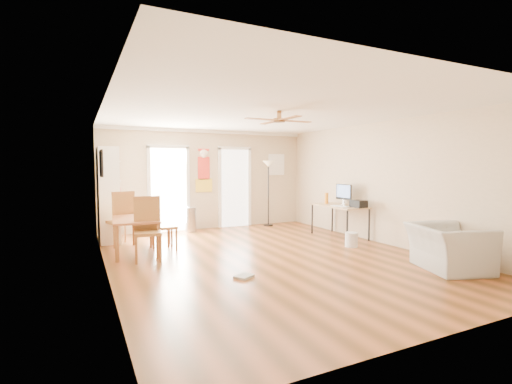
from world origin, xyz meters
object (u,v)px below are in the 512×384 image
computer_desk (339,221)px  armchair (448,248)px  dining_chair_near (148,229)px  printer (359,204)px  torchiere_lamp (268,193)px  bookshelf (108,195)px  dining_chair_right_a (160,222)px  dining_chair_right_b (165,224)px  dining_table (136,235)px  trash_can (190,220)px  dining_chair_far (120,218)px  wastebasket_a (351,240)px

computer_desk → armchair: bearing=-93.9°
dining_chair_near → printer: dining_chair_near is taller
dining_chair_near → torchiere_lamp: 4.44m
printer → torchiere_lamp: bearing=103.4°
bookshelf → torchiere_lamp: bookshelf is taller
bookshelf → armchair: size_ratio=1.88×
dining_chair_right_a → dining_chair_near: (-0.44, -1.14, 0.07)m
bookshelf → dining_chair_right_a: 1.43m
torchiere_lamp → dining_chair_right_b: bearing=-151.5°
dining_chair_right_a → dining_table: bearing=145.3°
bookshelf → printer: 5.50m
trash_can → armchair: 5.83m
bookshelf → trash_can: bookshelf is taller
dining_chair_near → bookshelf: bearing=110.7°
trash_can → dining_chair_right_b: bearing=-120.0°
dining_chair_far → armchair: dining_chair_far is taller
dining_chair_right_b → armchair: bearing=-133.5°
printer → wastebasket_a: (-0.55, -0.43, -0.67)m
computer_desk → wastebasket_a: bearing=-115.3°
dining_chair_near → wastebasket_a: size_ratio=3.72×
printer → armchair: (-0.30, -2.42, -0.46)m
bookshelf → torchiere_lamp: bearing=15.8°
trash_can → printer: 4.11m
dining_chair_right_a → torchiere_lamp: bearing=-51.0°
dining_chair_near → torchiere_lamp: (3.68, 2.46, 0.35)m
trash_can → bookshelf: bearing=-169.1°
dining_chair_right_a → armchair: 5.36m
bookshelf → dining_chair_near: bearing=-66.4°
dining_chair_right_b → computer_desk: 3.98m
bookshelf → dining_chair_near: 2.20m
dining_chair_far → wastebasket_a: size_ratio=3.79×
dining_chair_right_b → computer_desk: size_ratio=0.74×
trash_can → wastebasket_a: (2.48, -3.15, -0.16)m
dining_chair_right_a → torchiere_lamp: size_ratio=0.54×
bookshelf → trash_can: size_ratio=3.34×
armchair → wastebasket_a: bearing=26.2°
dining_chair_far → armchair: (4.50, -4.23, -0.21)m
dining_chair_near → armchair: size_ratio=1.01×
dining_chair_right_b → torchiere_lamp: size_ratio=0.57×
bookshelf → dining_table: 1.59m
printer → armchair: bearing=-100.3°
bookshelf → computer_desk: 5.24m
torchiere_lamp → computer_desk: 2.36m
bookshelf → torchiere_lamp: (4.16, 0.37, -0.13)m
dining_chair_right_b → printer: 4.17m
wastebasket_a → armchair: armchair is taller
trash_can → dining_chair_near: bearing=-120.6°
bookshelf → wastebasket_a: 5.30m
torchiere_lamp → wastebasket_a: (0.26, -3.15, -0.75)m
trash_can → computer_desk: 3.66m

